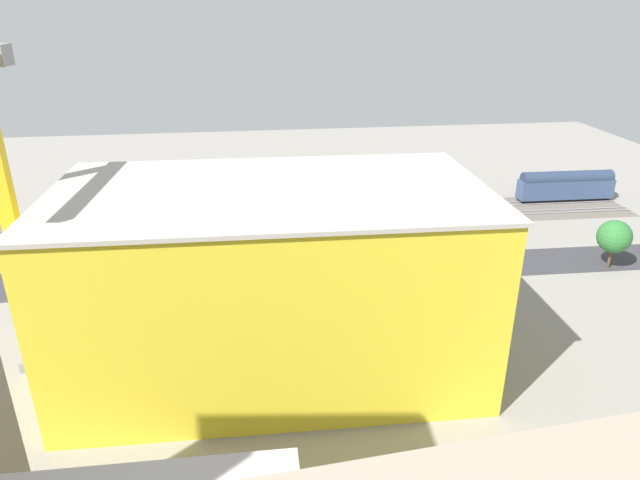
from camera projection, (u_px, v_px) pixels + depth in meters
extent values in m
plane|color=gray|center=(329.00, 264.00, 85.57)|extent=(192.48, 192.48, 0.00)
cube|color=#665E54|center=(313.00, 217.00, 104.34)|extent=(120.55, 15.68, 0.01)
cube|color=#38383D|center=(331.00, 271.00, 83.38)|extent=(120.47, 11.56, 0.01)
cube|color=#9E9EA8|center=(311.00, 210.00, 107.26)|extent=(120.28, 2.69, 0.12)
cube|color=#9E9EA8|center=(311.00, 212.00, 105.95)|extent=(120.28, 2.69, 0.12)
cube|color=#9E9EA8|center=(314.00, 219.00, 102.59)|extent=(120.28, 2.69, 0.12)
cube|color=#9E9EA8|center=(315.00, 222.00, 101.28)|extent=(120.28, 2.69, 0.12)
cube|color=#A82D23|center=(301.00, 211.00, 95.97)|extent=(50.51, 5.44, 0.46)
cylinder|color=slate|center=(430.00, 217.00, 99.08)|extent=(0.30, 0.30, 3.69)
cylinder|color=slate|center=(345.00, 220.00, 97.55)|extent=(0.30, 0.30, 3.69)
cylinder|color=slate|center=(256.00, 224.00, 96.02)|extent=(0.30, 0.30, 3.69)
cylinder|color=slate|center=(165.00, 227.00, 94.49)|extent=(0.30, 0.30, 3.69)
cube|color=#C63D2D|center=(244.00, 197.00, 100.95)|extent=(54.45, 6.64, 0.47)
cylinder|color=slate|center=(378.00, 204.00, 104.34)|extent=(0.30, 0.30, 4.20)
cylinder|color=slate|center=(290.00, 208.00, 102.69)|extent=(0.30, 0.30, 4.20)
cylinder|color=slate|center=(198.00, 211.00, 101.04)|extent=(0.30, 0.30, 4.20)
cylinder|color=slate|center=(104.00, 215.00, 99.40)|extent=(0.30, 0.30, 4.20)
cube|color=black|center=(452.00, 203.00, 109.79)|extent=(15.01, 2.86, 1.00)
cylinder|color=black|center=(446.00, 194.00, 108.91)|extent=(12.46, 3.09, 2.83)
cube|color=black|center=(477.00, 196.00, 109.82)|extent=(2.62, 3.08, 3.35)
cylinder|color=black|center=(423.00, 184.00, 107.61)|extent=(0.70, 0.70, 1.40)
cube|color=black|center=(563.00, 199.00, 112.65)|extent=(17.05, 2.76, 0.60)
cube|color=#384C72|center=(565.00, 189.00, 111.81)|extent=(18.96, 3.40, 3.68)
cylinder|color=#273550|center=(567.00, 178.00, 110.99)|extent=(18.20, 3.39, 3.00)
cube|color=black|center=(222.00, 224.00, 99.92)|extent=(17.11, 2.76, 0.60)
cube|color=#384C72|center=(222.00, 213.00, 99.10)|extent=(19.01, 3.40, 3.59)
cylinder|color=#273550|center=(221.00, 202.00, 98.29)|extent=(18.25, 3.39, 3.00)
cube|color=black|center=(451.00, 255.00, 88.50)|extent=(3.56, 1.83, 0.30)
cube|color=maroon|center=(452.00, 251.00, 88.29)|extent=(4.22, 1.92, 0.79)
cube|color=#1E2328|center=(452.00, 247.00, 88.00)|extent=(2.39, 1.64, 0.70)
cube|color=black|center=(411.00, 255.00, 88.32)|extent=(3.81, 2.00, 0.30)
cube|color=#474C51|center=(411.00, 252.00, 88.09)|extent=(4.52, 2.11, 0.87)
cube|color=#1E2328|center=(411.00, 248.00, 87.81)|extent=(2.56, 1.79, 0.52)
cube|color=black|center=(369.00, 257.00, 87.75)|extent=(3.47, 1.96, 0.30)
cube|color=black|center=(369.00, 254.00, 87.54)|extent=(4.12, 2.07, 0.76)
cube|color=#1E2328|center=(369.00, 250.00, 87.27)|extent=(2.34, 1.76, 0.64)
cube|color=black|center=(336.00, 260.00, 86.68)|extent=(3.91, 1.70, 0.30)
cube|color=silver|center=(336.00, 257.00, 86.47)|extent=(4.65, 1.77, 0.79)
cube|color=#1E2328|center=(336.00, 253.00, 86.19)|extent=(2.61, 1.55, 0.60)
cube|color=black|center=(295.00, 263.00, 85.57)|extent=(3.75, 1.76, 0.30)
cube|color=silver|center=(295.00, 260.00, 85.35)|extent=(4.46, 1.84, 0.83)
cube|color=#1E2328|center=(295.00, 256.00, 85.06)|extent=(2.51, 1.60, 0.61)
cube|color=black|center=(252.00, 265.00, 84.93)|extent=(3.61, 1.84, 0.30)
cube|color=gray|center=(251.00, 262.00, 84.73)|extent=(4.29, 1.93, 0.73)
cube|color=#1E2328|center=(251.00, 258.00, 84.48)|extent=(2.42, 1.67, 0.53)
cube|color=yellow|center=(274.00, 282.00, 58.87)|extent=(42.33, 23.62, 19.66)
cube|color=#B7B2A8|center=(270.00, 190.00, 54.93)|extent=(42.95, 24.24, 0.40)
cube|color=gray|center=(42.00, 358.00, 62.25)|extent=(3.60, 3.60, 1.20)
cube|color=yellow|center=(13.00, 231.00, 56.33)|extent=(1.40, 1.40, 31.41)
cube|color=black|center=(296.00, 286.00, 78.63)|extent=(9.91, 2.35, 0.50)
cube|color=white|center=(303.00, 275.00, 78.09)|extent=(7.69, 2.56, 2.90)
cube|color=#334C8C|center=(268.00, 278.00, 77.68)|extent=(2.26, 2.48, 2.30)
cube|color=black|center=(335.00, 283.00, 79.33)|extent=(9.44, 2.93, 0.50)
cube|color=silver|center=(343.00, 272.00, 78.90)|extent=(7.13, 3.04, 2.76)
cube|color=silver|center=(310.00, 276.00, 78.12)|extent=(2.50, 2.74, 2.49)
cube|color=black|center=(207.00, 294.00, 76.51)|extent=(9.50, 3.03, 0.50)
cube|color=silver|center=(215.00, 282.00, 75.87)|extent=(7.14, 3.09, 3.01)
cube|color=silver|center=(180.00, 285.00, 75.78)|extent=(2.59, 2.72, 2.39)
cylinder|color=brown|center=(610.00, 257.00, 84.00)|extent=(0.41, 0.41, 3.30)
sphere|color=#2D7233|center=(614.00, 237.00, 82.69)|extent=(4.87, 4.87, 4.87)
cylinder|color=brown|center=(402.00, 274.00, 78.35)|extent=(0.39, 0.39, 3.77)
sphere|color=#38843D|center=(403.00, 250.00, 76.94)|extent=(4.89, 4.89, 4.89)
cylinder|color=brown|center=(291.00, 278.00, 77.37)|extent=(0.58, 0.58, 3.73)
sphere|color=#38843D|center=(290.00, 252.00, 75.83)|extent=(5.91, 5.91, 5.91)
cylinder|color=brown|center=(267.00, 284.00, 76.28)|extent=(0.53, 0.53, 3.22)
sphere|color=#38843D|center=(266.00, 264.00, 75.09)|extent=(4.07, 4.07, 4.07)
cylinder|color=brown|center=(249.00, 286.00, 76.28)|extent=(0.54, 0.54, 2.74)
sphere|color=#2D7233|center=(248.00, 264.00, 74.99)|extent=(5.49, 5.49, 5.49)
cylinder|color=brown|center=(429.00, 272.00, 79.30)|extent=(0.37, 0.37, 3.52)
sphere|color=#38843D|center=(431.00, 248.00, 77.84)|extent=(5.61, 5.61, 5.61)
cylinder|color=#333333|center=(285.00, 241.00, 85.68)|extent=(0.16, 0.16, 6.38)
cube|color=black|center=(284.00, 219.00, 84.26)|extent=(0.36, 0.36, 0.90)
sphere|color=yellow|center=(283.00, 221.00, 84.35)|extent=(0.20, 0.20, 0.20)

